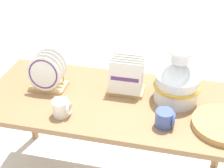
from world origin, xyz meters
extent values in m
cube|color=olive|center=(0.00, 0.00, 0.71)|extent=(1.57, 0.69, 0.03)
cylinder|color=olive|center=(-0.74, 0.30, 0.34)|extent=(0.06, 0.06, 0.69)
cylinder|color=olive|center=(0.74, 0.30, 0.34)|extent=(0.06, 0.06, 0.69)
cylinder|color=silver|center=(0.37, 0.08, 0.81)|extent=(0.26, 0.26, 0.17)
cone|color=silver|center=(0.37, 0.08, 0.94)|extent=(0.26, 0.26, 0.09)
cylinder|color=silver|center=(0.37, 0.08, 1.02)|extent=(0.11, 0.11, 0.07)
torus|color=silver|center=(0.37, 0.08, 1.06)|extent=(0.16, 0.16, 0.02)
torus|color=gold|center=(0.37, 0.08, 0.83)|extent=(0.28, 0.28, 0.02)
cube|color=tan|center=(-0.42, 0.04, 0.74)|extent=(0.22, 0.14, 0.02)
cylinder|color=tan|center=(-0.50, 0.09, 0.78)|extent=(0.01, 0.01, 0.07)
cylinder|color=tan|center=(-0.34, 0.09, 0.78)|extent=(0.01, 0.01, 0.07)
cylinder|color=white|center=(-0.42, -0.02, 0.86)|extent=(0.22, 0.04, 0.21)
torus|color=#5B3375|center=(-0.42, -0.02, 0.86)|extent=(0.19, 0.04, 0.19)
cylinder|color=white|center=(-0.42, 0.02, 0.86)|extent=(0.22, 0.04, 0.21)
cylinder|color=white|center=(-0.42, 0.06, 0.86)|extent=(0.22, 0.04, 0.21)
cylinder|color=white|center=(-0.42, 0.10, 0.86)|extent=(0.22, 0.04, 0.21)
cube|color=tan|center=(0.07, 0.11, 0.74)|extent=(0.22, 0.14, 0.02)
cylinder|color=tan|center=(-0.01, 0.16, 0.78)|extent=(0.01, 0.01, 0.07)
cylinder|color=tan|center=(0.14, 0.16, 0.78)|extent=(0.01, 0.01, 0.07)
cube|color=white|center=(0.07, 0.05, 0.85)|extent=(0.20, 0.04, 0.20)
cube|color=white|center=(0.07, 0.08, 0.85)|extent=(0.20, 0.04, 0.20)
cube|color=white|center=(0.07, 0.11, 0.85)|extent=(0.20, 0.04, 0.20)
cube|color=white|center=(0.07, 0.13, 0.85)|extent=(0.20, 0.04, 0.20)
cube|color=white|center=(0.07, 0.16, 0.85)|extent=(0.20, 0.04, 0.20)
cube|color=#5B3375|center=(0.07, 0.04, 0.85)|extent=(0.17, 0.01, 0.02)
cylinder|color=tan|center=(0.63, -0.12, 0.73)|extent=(0.33, 0.33, 0.01)
cylinder|color=tan|center=(0.63, -0.12, 0.74)|extent=(0.33, 0.33, 0.01)
cylinder|color=tan|center=(0.63, -0.12, 0.75)|extent=(0.33, 0.33, 0.01)
cylinder|color=tan|center=(0.63, -0.12, 0.76)|extent=(0.33, 0.33, 0.01)
cylinder|color=silver|center=(-0.25, -0.21, 0.77)|extent=(0.10, 0.10, 0.10)
torus|color=silver|center=(-0.20, -0.21, 0.77)|extent=(0.02, 0.08, 0.08)
cylinder|color=#42569E|center=(0.32, -0.17, 0.77)|extent=(0.10, 0.10, 0.10)
torus|color=#42569E|center=(0.37, -0.17, 0.77)|extent=(0.02, 0.08, 0.08)
camera|label=1|loc=(0.34, -1.49, 1.83)|focal=50.00mm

